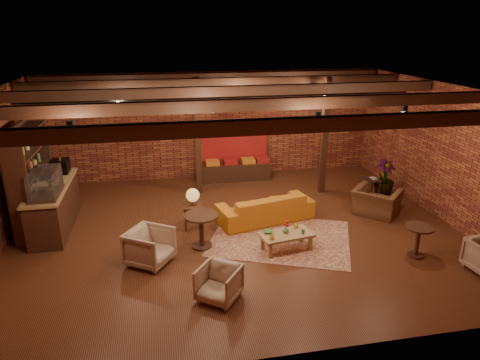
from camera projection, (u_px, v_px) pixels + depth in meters
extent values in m
plane|color=#36180D|center=(237.00, 231.00, 9.82)|extent=(10.00, 10.00, 0.00)
cube|color=black|center=(237.00, 91.00, 8.73)|extent=(10.00, 8.00, 0.02)
cube|color=maroon|center=(213.00, 125.00, 12.97)|extent=(10.00, 0.02, 3.20)
cube|color=maroon|center=(292.00, 257.00, 5.58)|extent=(10.00, 0.02, 3.20)
cube|color=maroon|center=(443.00, 153.00, 10.16)|extent=(0.02, 8.00, 3.20)
cylinder|color=black|center=(225.00, 96.00, 10.33)|extent=(9.60, 0.12, 0.12)
cube|color=black|center=(198.00, 137.00, 11.57)|extent=(0.16, 0.16, 3.20)
cube|color=black|center=(325.00, 137.00, 11.62)|extent=(0.16, 0.16, 3.20)
imported|color=#337F33|center=(56.00, 175.00, 9.81)|extent=(0.35, 0.39, 0.30)
cube|color=#EF5B17|center=(238.00, 105.00, 11.99)|extent=(0.86, 0.06, 0.30)
cube|color=maroon|center=(280.00, 238.00, 9.51)|extent=(3.62, 3.24, 0.01)
imported|color=#BB6B1A|center=(265.00, 207.00, 10.28)|extent=(2.44, 1.39, 0.67)
cube|color=olive|center=(287.00, 235.00, 8.89)|extent=(1.18, 0.73, 0.05)
cube|color=olive|center=(270.00, 251.00, 8.63)|extent=(0.07, 0.07, 0.33)
cube|color=olive|center=(310.00, 243.00, 8.94)|extent=(0.07, 0.07, 0.33)
cube|color=olive|center=(262.00, 242.00, 8.98)|extent=(0.07, 0.07, 0.33)
cube|color=olive|center=(301.00, 235.00, 9.28)|extent=(0.07, 0.07, 0.33)
imported|color=gold|center=(272.00, 238.00, 8.62)|extent=(0.13, 0.13, 0.09)
imported|color=#51813A|center=(303.00, 232.00, 8.86)|extent=(0.10, 0.10, 0.08)
imported|color=gold|center=(296.00, 226.00, 9.13)|extent=(0.13, 0.13, 0.09)
imported|color=#51813A|center=(268.00, 232.00, 8.91)|extent=(0.22, 0.22, 0.05)
imported|color=#51813A|center=(286.00, 230.00, 8.90)|extent=(0.12, 0.12, 0.11)
sphere|color=red|center=(286.00, 224.00, 8.86)|extent=(0.10, 0.10, 0.10)
cube|color=black|center=(193.00, 206.00, 9.82)|extent=(0.48, 0.48, 0.04)
cylinder|color=black|center=(194.00, 217.00, 9.91)|extent=(0.04, 0.04, 0.53)
cylinder|color=#936031|center=(193.00, 204.00, 9.80)|extent=(0.15, 0.15, 0.02)
cylinder|color=#936031|center=(193.00, 201.00, 9.78)|extent=(0.04, 0.04, 0.22)
sphere|color=gold|center=(193.00, 195.00, 9.73)|extent=(0.31, 0.31, 0.31)
cylinder|color=black|center=(201.00, 216.00, 8.89)|extent=(0.72, 0.72, 0.04)
cylinder|color=black|center=(202.00, 231.00, 9.01)|extent=(0.10, 0.10, 0.70)
cylinder|color=black|center=(202.00, 246.00, 9.13)|extent=(0.43, 0.43, 0.04)
imported|color=beige|center=(150.00, 245.00, 8.37)|extent=(1.03, 1.04, 0.80)
imported|color=beige|center=(219.00, 282.00, 7.29)|extent=(0.89, 0.88, 0.67)
imported|color=brown|center=(377.00, 198.00, 10.54)|extent=(1.21, 1.21, 0.91)
cube|color=black|center=(370.00, 180.00, 11.68)|extent=(0.48, 0.48, 0.04)
cylinder|color=black|center=(370.00, 188.00, 11.76)|extent=(0.04, 0.04, 0.47)
imported|color=black|center=(371.00, 178.00, 11.67)|extent=(0.18, 0.24, 0.02)
cylinder|color=black|center=(420.00, 227.00, 8.56)|extent=(0.56, 0.56, 0.04)
cylinder|color=black|center=(417.00, 242.00, 8.67)|extent=(0.09, 0.09, 0.62)
cylinder|color=black|center=(415.00, 255.00, 8.77)|extent=(0.34, 0.34, 0.04)
imported|color=#4C7F4C|center=(388.00, 143.00, 11.44)|extent=(1.95, 1.95, 2.99)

